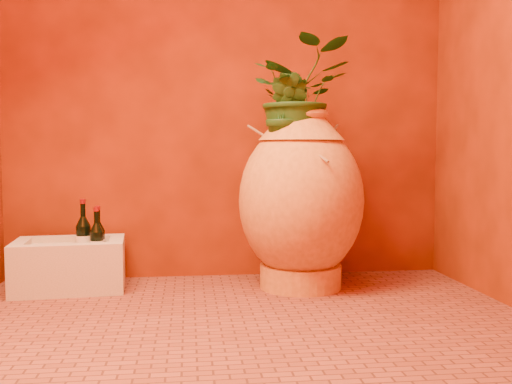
{
  "coord_description": "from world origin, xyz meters",
  "views": [
    {
      "loc": [
        -0.23,
        -2.28,
        0.71
      ],
      "look_at": [
        0.08,
        0.35,
        0.53
      ],
      "focal_mm": 40.0,
      "sensor_mm": 36.0,
      "label": 1
    }
  ],
  "objects": [
    {
      "name": "floor",
      "position": [
        0.0,
        0.0,
        0.0
      ],
      "size": [
        2.5,
        2.5,
        0.0
      ],
      "primitive_type": "plane",
      "color": "brown",
      "rests_on": "ground"
    },
    {
      "name": "wall_back",
      "position": [
        0.0,
        1.0,
        1.25
      ],
      "size": [
        2.5,
        0.02,
        2.5
      ],
      "primitive_type": "cube",
      "color": "#531B04",
      "rests_on": "ground"
    },
    {
      "name": "amphora",
      "position": [
        0.36,
        0.65,
        0.47
      ],
      "size": [
        0.77,
        0.77,
        0.94
      ],
      "rotation": [
        0.0,
        0.0,
        0.2
      ],
      "color": "gold",
      "rests_on": "floor"
    },
    {
      "name": "stone_basin",
      "position": [
        -0.85,
        0.75,
        0.12
      ],
      "size": [
        0.58,
        0.42,
        0.26
      ],
      "rotation": [
        0.0,
        0.0,
        0.08
      ],
      "color": "beige",
      "rests_on": "floor"
    },
    {
      "name": "wine_bottle_a",
      "position": [
        -0.78,
        0.81,
        0.26
      ],
      "size": [
        0.08,
        0.08,
        0.33
      ],
      "color": "black",
      "rests_on": "stone_basin"
    },
    {
      "name": "wine_bottle_b",
      "position": [
        -0.7,
        0.77,
        0.25
      ],
      "size": [
        0.07,
        0.07,
        0.29
      ],
      "color": "black",
      "rests_on": "stone_basin"
    },
    {
      "name": "wine_bottle_c",
      "position": [
        -0.7,
        0.71,
        0.25
      ],
      "size": [
        0.07,
        0.07,
        0.29
      ],
      "color": "black",
      "rests_on": "stone_basin"
    },
    {
      "name": "wall_tap",
      "position": [
        0.29,
        0.92,
        0.9
      ],
      "size": [
        0.07,
        0.15,
        0.16
      ],
      "color": "olive",
      "rests_on": "wall_back"
    },
    {
      "name": "plant_main",
      "position": [
        0.35,
        0.67,
        1.01
      ],
      "size": [
        0.54,
        0.48,
        0.57
      ],
      "primitive_type": "imported",
      "rotation": [
        0.0,
        0.0,
        0.08
      ],
      "color": "#1A4719",
      "rests_on": "amphora"
    },
    {
      "name": "plant_side",
      "position": [
        0.27,
        0.58,
        0.91
      ],
      "size": [
        0.28,
        0.28,
        0.4
      ],
      "primitive_type": "imported",
      "rotation": [
        0.0,
        0.0,
        -0.73
      ],
      "color": "#1A4719",
      "rests_on": "amphora"
    }
  ]
}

